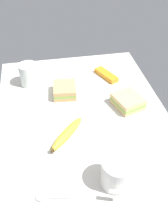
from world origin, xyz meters
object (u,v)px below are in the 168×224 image
sandwich_side (65,90)px  spoon (49,197)px  sandwich_main (128,101)px  paper_napkin (148,144)px  coffee_mug_black (118,173)px  glass_of_milk (29,76)px  banana (67,134)px  snack_bar (106,75)px

sandwich_side → spoon: (-46.02, 10.23, -1.82)cm
sandwich_main → paper_napkin: size_ratio=0.98×
coffee_mug_black → glass_of_milk: bearing=23.1°
sandwich_main → coffee_mug_black: bearing=157.2°
sandwich_side → glass_of_milk: glass_of_milk is taller
banana → paper_napkin: banana is taller
glass_of_milk → banana: bearing=-161.2°
coffee_mug_black → paper_napkin: 19.41cm
snack_bar → paper_napkin: snack_bar is taller
snack_bar → glass_of_milk: bearing=63.1°
coffee_mug_black → glass_of_milk: 59.60cm
sandwich_main → banana: size_ratio=0.86×
paper_napkin → spoon: bearing=111.6°
banana → sandwich_main: bearing=-64.3°
sandwich_side → paper_napkin: 40.40cm
coffee_mug_black → spoon: (-1.51, 19.68, -4.36)cm
snack_bar → sandwich_main: bearing=163.1°
sandwich_side → sandwich_main: bearing=-116.7°
sandwich_side → glass_of_milk: bearing=53.5°
spoon → paper_napkin: bearing=-68.4°
coffee_mug_black → paper_napkin: size_ratio=0.88×
sandwich_main → snack_bar: bearing=8.6°
glass_of_milk → spoon: bearing=-176.2°
paper_napkin → snack_bar: bearing=5.4°
sandwich_side → glass_of_milk: (10.30, 13.95, 2.03)cm
sandwich_side → banana: (-23.92, 2.28, -0.58)cm
banana → spoon: size_ratio=1.30×
glass_of_milk → banana: size_ratio=0.61×
sandwich_side → spoon: sandwich_side is taller
glass_of_milk → paper_napkin: bearing=-138.5°
banana → paper_napkin: 27.63cm
coffee_mug_black → glass_of_milk: (54.81, 23.39, -0.51)cm
glass_of_milk → paper_napkin: size_ratio=0.69×
sandwich_main → snack_bar: size_ratio=1.07×
snack_bar → coffee_mug_black: bearing=143.4°
sandwich_main → banana: (-12.26, 25.50, -0.58)cm
sandwich_side → snack_bar: 22.20cm
sandwich_main → glass_of_milk: glass_of_milk is taller
banana → snack_bar: bearing=-33.7°
coffee_mug_black → sandwich_main: bearing=-22.8°
glass_of_milk → banana: glass_of_milk is taller
coffee_mug_black → snack_bar: coffee_mug_black is taller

